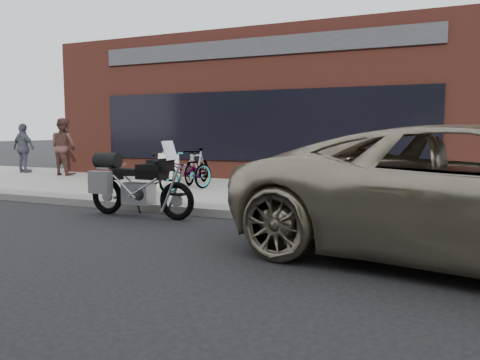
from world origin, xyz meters
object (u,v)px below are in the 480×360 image
object	(u,v)px
bicycle_rear	(197,166)
sandwich_sign	(169,170)
motorcycle	(133,184)
cafe_patron_left	(63,147)
cafe_patron_right	(24,148)
bicycle_front	(187,171)
cafe_table	(113,165)

from	to	relation	value
bicycle_rear	sandwich_sign	distance (m)	0.84
motorcycle	cafe_patron_left	size ratio (longest dim) A/B	1.21
bicycle_rear	cafe_patron_right	xyz separation A→B (m)	(-7.00, 0.62, 0.36)
bicycle_rear	sandwich_sign	world-z (taller)	bicycle_rear
bicycle_front	cafe_patron_right	distance (m)	7.77
bicycle_rear	bicycle_front	bearing A→B (deg)	-75.82
cafe_patron_left	cafe_patron_right	distance (m)	1.89
motorcycle	cafe_table	bearing A→B (deg)	132.41
sandwich_sign	cafe_patron_right	xyz separation A→B (m)	(-6.57, 1.33, 0.41)
cafe_table	bicycle_front	bearing A→B (deg)	-24.58
motorcycle	bicycle_rear	size ratio (longest dim) A/B	1.40
bicycle_front	cafe_patron_left	world-z (taller)	cafe_patron_left
motorcycle	cafe_patron_right	xyz separation A→B (m)	(-7.85, 4.58, 0.38)
motorcycle	sandwich_sign	xyz separation A→B (m)	(-1.28, 3.24, -0.03)
cafe_patron_left	cafe_patron_right	xyz separation A→B (m)	(-1.88, 0.12, -0.08)
motorcycle	bicycle_front	bearing A→B (deg)	97.96
cafe_table	cafe_patron_right	distance (m)	4.16
cafe_table	cafe_patron_left	distance (m)	2.31
motorcycle	bicycle_front	world-z (taller)	motorcycle
motorcycle	bicycle_rear	distance (m)	4.05
motorcycle	cafe_patron_right	distance (m)	9.10
motorcycle	bicycle_front	xyz separation A→B (m)	(-0.35, 2.56, 0.02)
bicycle_rear	cafe_table	bearing A→B (deg)	171.61
bicycle_rear	sandwich_sign	xyz separation A→B (m)	(-0.43, -0.72, -0.05)
motorcycle	sandwich_sign	distance (m)	3.49
bicycle_front	sandwich_sign	xyz separation A→B (m)	(-0.93, 0.68, -0.05)
bicycle_rear	cafe_table	distance (m)	2.89
bicycle_front	bicycle_rear	size ratio (longest dim) A/B	1.13
cafe_patron_left	cafe_patron_right	world-z (taller)	cafe_patron_left
cafe_table	cafe_patron_right	xyz separation A→B (m)	(-4.11, 0.47, 0.42)
cafe_patron_left	cafe_table	bearing A→B (deg)	175.45
cafe_table	cafe_patron_right	bearing A→B (deg)	173.52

